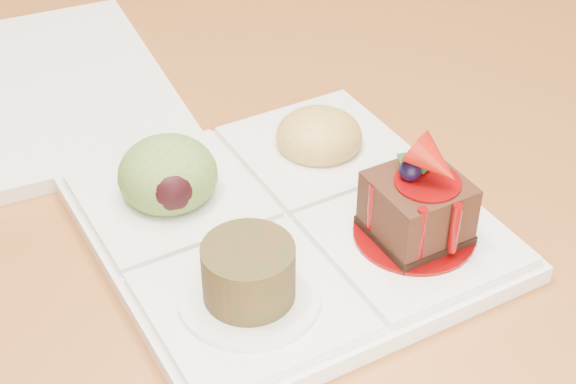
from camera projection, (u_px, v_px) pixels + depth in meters
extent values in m
cylinder|color=black|center=(566.00, 234.00, 1.40)|extent=(0.04, 0.04, 0.44)
cube|color=white|center=(288.00, 228.00, 0.57)|extent=(0.29, 0.29, 0.01)
cube|color=white|center=(413.00, 239.00, 0.55)|extent=(0.13, 0.13, 0.01)
cube|color=white|center=(250.00, 303.00, 0.50)|extent=(0.13, 0.13, 0.01)
cube|color=white|center=(170.00, 196.00, 0.58)|extent=(0.13, 0.13, 0.01)
cube|color=white|center=(319.00, 148.00, 0.63)|extent=(0.13, 0.13, 0.01)
cylinder|color=#680304|center=(414.00, 234.00, 0.54)|extent=(0.08, 0.08, 0.00)
cube|color=black|center=(414.00, 231.00, 0.54)|extent=(0.07, 0.07, 0.01)
cube|color=#381C0F|center=(417.00, 204.00, 0.53)|extent=(0.06, 0.06, 0.03)
cylinder|color=#680304|center=(420.00, 180.00, 0.52)|extent=(0.04, 0.04, 0.00)
sphere|color=black|center=(410.00, 170.00, 0.52)|extent=(0.01, 0.01, 0.01)
cone|color=#A4160A|center=(435.00, 163.00, 0.51)|extent=(0.04, 0.04, 0.03)
cube|color=#104111|center=(418.00, 163.00, 0.52)|extent=(0.02, 0.02, 0.01)
cube|color=#104111|center=(407.00, 163.00, 0.52)|extent=(0.01, 0.01, 0.01)
cylinder|color=#680304|center=(420.00, 235.00, 0.51)|extent=(0.01, 0.01, 0.04)
cylinder|color=#680304|center=(455.00, 228.00, 0.51)|extent=(0.01, 0.01, 0.03)
cylinder|color=#680304|center=(373.00, 206.00, 0.53)|extent=(0.01, 0.01, 0.03)
cylinder|color=white|center=(249.00, 297.00, 0.50)|extent=(0.08, 0.08, 0.00)
cylinder|color=#502B16|center=(249.00, 272.00, 0.49)|extent=(0.05, 0.05, 0.03)
cylinder|color=#40220D|center=(248.00, 257.00, 0.48)|extent=(0.04, 0.04, 0.00)
ellipsoid|color=olive|center=(168.00, 175.00, 0.57)|extent=(0.07, 0.07, 0.05)
ellipsoid|color=black|center=(173.00, 192.00, 0.55)|extent=(0.03, 0.02, 0.03)
ellipsoid|color=gold|center=(319.00, 137.00, 0.62)|extent=(0.06, 0.06, 0.04)
cube|color=#BE560D|center=(335.00, 126.00, 0.62)|extent=(0.02, 0.02, 0.01)
cube|color=#3A6816|center=(323.00, 122.00, 0.63)|extent=(0.01, 0.02, 0.01)
cube|color=#BE560D|center=(307.00, 119.00, 0.63)|extent=(0.02, 0.02, 0.01)
cube|color=#3A6816|center=(301.00, 130.00, 0.62)|extent=(0.02, 0.02, 0.01)
cube|color=#BE560D|center=(299.00, 140.00, 0.61)|extent=(0.02, 0.02, 0.01)
cube|color=#3A6816|center=(315.00, 145.00, 0.60)|extent=(0.02, 0.02, 0.01)
cube|color=#BE560D|center=(330.00, 139.00, 0.61)|extent=(0.02, 0.02, 0.01)
cube|color=#3A6816|center=(334.00, 134.00, 0.62)|extent=(0.02, 0.02, 0.01)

